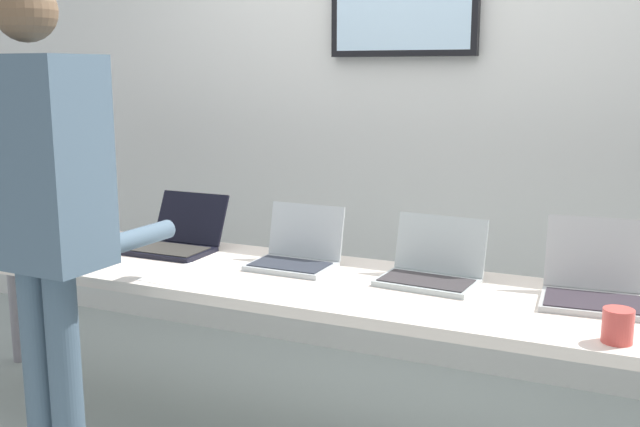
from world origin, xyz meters
The scene contains 11 objects.
back_wall centered at (0.00, 1.13, 1.22)m, with size 8.00×0.11×2.42m.
workbench centered at (0.00, 0.00, 0.70)m, with size 3.77×0.70×0.74m.
equipment_box centered at (-1.66, 0.13, 0.93)m, with size 0.35×0.37×0.38m.
laptop_station_0 centered at (-1.26, 0.13, 0.80)m, with size 0.32×0.29×0.24m.
laptop_station_1 centered at (-0.67, 0.14, 0.80)m, with size 0.34×0.34×0.23m.
laptop_station_2 centered at (-0.08, 0.12, 0.80)m, with size 0.32×0.28×0.23m.
laptop_station_3 centered at (0.47, 0.13, 0.80)m, with size 0.37×0.30×0.23m.
laptop_station_4 centered at (1.04, 0.13, 0.80)m, with size 0.38×0.36×0.26m.
person centered at (-0.66, -0.62, 1.09)m, with size 0.45×0.60×1.79m.
coffee_mug centered at (1.12, -0.25, 0.79)m, with size 0.09×0.09×0.10m.
paper_sheet centered at (-0.42, -0.17, 0.74)m, with size 0.25×0.32×0.00m.
Camera 1 is at (1.18, -2.42, 1.51)m, focal length 41.37 mm.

